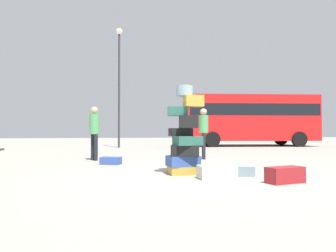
# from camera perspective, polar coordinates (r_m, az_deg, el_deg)

# --- Properties ---
(ground_plane) EXTENTS (80.00, 80.00, 0.00)m
(ground_plane) POSITION_cam_1_polar(r_m,az_deg,el_deg) (6.24, 6.39, -9.23)
(ground_plane) COLOR gray
(suitcase_tower) EXTENTS (0.73, 0.64, 1.84)m
(suitcase_tower) POSITION_cam_1_polar(r_m,az_deg,el_deg) (6.07, 3.28, -2.70)
(suitcase_tower) COLOR #B28C33
(suitcase_tower) RESTS_ON ground
(suitcase_navy_right_side) EXTENTS (0.61, 0.50, 0.20)m
(suitcase_navy_right_side) POSITION_cam_1_polar(r_m,az_deg,el_deg) (8.09, -11.08, -6.65)
(suitcase_navy_right_side) COLOR #334F99
(suitcase_navy_right_side) RESTS_ON ground
(suitcase_cream_behind_tower) EXTENTS (0.70, 0.38, 0.25)m
(suitcase_cream_behind_tower) POSITION_cam_1_polar(r_m,az_deg,el_deg) (5.63, 9.49, -8.82)
(suitcase_cream_behind_tower) COLOR beige
(suitcase_cream_behind_tower) RESTS_ON ground
(suitcase_maroon_white_trunk) EXTENTS (0.72, 0.43, 0.28)m
(suitcase_maroon_white_trunk) POSITION_cam_1_polar(r_m,az_deg,el_deg) (5.46, 21.84, -8.83)
(suitcase_maroon_white_trunk) COLOR maroon
(suitcase_maroon_white_trunk) RESTS_ON ground
(suitcase_slate_upright_blue) EXTENTS (0.61, 0.46, 0.20)m
(suitcase_slate_upright_blue) POSITION_cam_1_polar(r_m,az_deg,el_deg) (6.09, 13.64, -8.46)
(suitcase_slate_upright_blue) COLOR gray
(suitcase_slate_upright_blue) RESTS_ON ground
(person_bearded_onlooker) EXTENTS (0.30, 0.31, 1.66)m
(person_bearded_onlooker) POSITION_cam_1_polar(r_m,az_deg,el_deg) (9.33, -14.15, -0.45)
(person_bearded_onlooker) COLOR black
(person_bearded_onlooker) RESTS_ON ground
(person_tourist_with_camera) EXTENTS (0.30, 0.33, 1.64)m
(person_tourist_with_camera) POSITION_cam_1_polar(r_m,az_deg,el_deg) (9.58, 6.94, -0.53)
(person_tourist_with_camera) COLOR black
(person_tourist_with_camera) RESTS_ON ground
(parked_bus) EXTENTS (8.32, 3.52, 3.15)m
(parked_bus) POSITION_cam_1_polar(r_m,az_deg,el_deg) (19.32, 15.52, 1.67)
(parked_bus) COLOR red
(parked_bus) RESTS_ON ground
(lamp_post) EXTENTS (0.36, 0.36, 6.83)m
(lamp_post) POSITION_cam_1_polar(r_m,az_deg,el_deg) (17.22, -9.50, 10.57)
(lamp_post) COLOR #333338
(lamp_post) RESTS_ON ground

